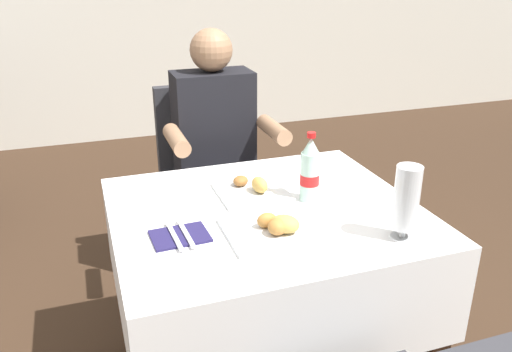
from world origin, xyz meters
TOP-DOWN VIEW (x-y plane):
  - main_dining_table at (-0.03, 0.15)m, footprint 1.01×0.89m
  - chair_far_diner_seat at (-0.03, 0.98)m, footprint 0.44×0.50m
  - seated_diner_far at (-0.00, 0.87)m, footprint 0.50×0.46m
  - plate_near_camera at (-0.07, -0.02)m, footprint 0.25×0.25m
  - plate_far_diner at (-0.03, 0.28)m, footprint 0.24×0.24m
  - beer_glass_left at (0.29, -0.18)m, footprint 0.08×0.08m
  - cola_bottle_primary at (0.14, 0.16)m, footprint 0.07×0.07m
  - napkin_cutlery_set at (-0.34, 0.05)m, footprint 0.18×0.19m

SIDE VIEW (x-z plane):
  - chair_far_diner_seat at x=-0.03m, z-range 0.07..1.04m
  - main_dining_table at x=-0.03m, z-range 0.20..0.96m
  - seated_diner_far at x=0.00m, z-range 0.08..1.34m
  - napkin_cutlery_set at x=-0.34m, z-range 0.75..0.77m
  - plate_far_diner at x=-0.03m, z-range 0.74..0.81m
  - plate_near_camera at x=-0.07m, z-range 0.74..0.81m
  - cola_bottle_primary at x=0.14m, z-range 0.74..0.99m
  - beer_glass_left at x=0.29m, z-range 0.76..0.99m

